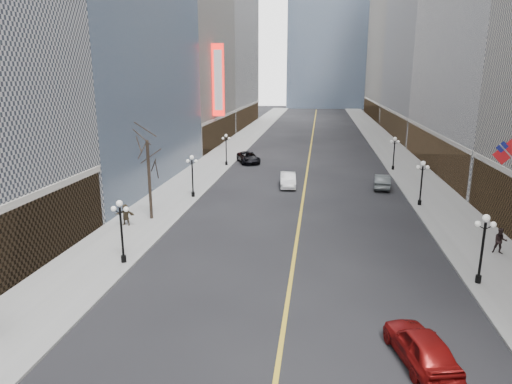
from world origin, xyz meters
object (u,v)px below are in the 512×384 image
(streetlamp_west_2, at_px, (192,172))
(streetlamp_east_2, at_px, (422,178))
(car_sb_mid, at_px, (421,346))
(streetlamp_east_1, at_px, (483,242))
(car_sb_far, at_px, (382,181))
(car_nb_far, at_px, (248,157))
(streetlamp_west_3, at_px, (226,146))
(streetlamp_east_3, at_px, (394,150))
(car_nb_mid, at_px, (288,180))
(streetlamp_west_1, at_px, (121,225))

(streetlamp_west_2, bearing_deg, streetlamp_east_2, 0.00)
(streetlamp_west_2, distance_m, car_sb_mid, 32.55)
(streetlamp_east_1, xyz_separation_m, car_sb_far, (-2.80, 25.28, -2.07))
(streetlamp_east_1, height_order, streetlamp_west_2, same)
(streetlamp_east_1, xyz_separation_m, car_nb_far, (-20.80, 38.91, -2.07))
(car_sb_mid, distance_m, car_sb_far, 34.23)
(streetlamp_west_3, xyz_separation_m, car_sb_far, (20.80, -10.72, -2.07))
(streetlamp_east_3, relative_size, car_nb_mid, 0.89)
(streetlamp_east_3, height_order, car_sb_far, streetlamp_east_3)
(streetlamp_east_1, height_order, streetlamp_east_2, same)
(car_nb_far, height_order, car_sb_mid, car_sb_mid)
(streetlamp_east_1, distance_m, car_sb_far, 25.52)
(streetlamp_west_1, height_order, car_nb_mid, streetlamp_west_1)
(car_nb_far, bearing_deg, car_sb_far, -58.18)
(car_nb_far, distance_m, car_sb_far, 22.58)
(streetlamp_west_2, bearing_deg, car_nb_mid, 33.42)
(car_nb_far, height_order, car_sb_far, car_sb_far)
(streetlamp_west_3, bearing_deg, car_nb_far, 46.09)
(streetlamp_west_2, height_order, streetlamp_west_3, same)
(streetlamp_east_3, bearing_deg, car_sb_far, -104.63)
(car_sb_mid, bearing_deg, streetlamp_east_3, -111.11)
(streetlamp_east_2, xyz_separation_m, streetlamp_east_3, (0.00, 18.00, 0.00))
(streetlamp_east_1, relative_size, car_sb_mid, 0.91)
(car_nb_far, bearing_deg, streetlamp_east_1, -82.92)
(car_nb_far, xyz_separation_m, car_sb_far, (18.00, -13.63, 0.00))
(streetlamp_west_2, xyz_separation_m, car_nb_mid, (9.80, 6.47, -2.07))
(car_sb_mid, bearing_deg, streetlamp_west_1, -40.19)
(car_nb_mid, distance_m, car_sb_far, 11.03)
(streetlamp_east_3, height_order, streetlamp_west_3, same)
(streetlamp_east_1, distance_m, streetlamp_east_2, 18.00)
(streetlamp_west_1, height_order, car_nb_far, streetlamp_west_1)
(streetlamp_west_1, xyz_separation_m, car_nb_far, (2.80, 38.91, -2.07))
(streetlamp_west_1, bearing_deg, car_nb_far, 85.88)
(streetlamp_east_3, relative_size, streetlamp_west_3, 1.00)
(streetlamp_west_1, bearing_deg, car_sb_mid, -25.86)
(streetlamp_east_2, height_order, car_sb_mid, streetlamp_east_2)
(streetlamp_west_1, relative_size, streetlamp_west_2, 1.00)
(streetlamp_east_3, height_order, car_nb_far, streetlamp_east_3)
(streetlamp_west_3, relative_size, car_sb_mid, 0.91)
(car_nb_mid, relative_size, car_sb_mid, 1.01)
(streetlamp_east_2, distance_m, streetlamp_east_3, 18.00)
(car_nb_far, xyz_separation_m, car_sb_mid, (15.48, -47.77, 0.02))
(streetlamp_east_3, distance_m, streetlamp_west_2, 29.68)
(streetlamp_west_1, distance_m, streetlamp_west_3, 36.00)
(streetlamp_west_2, xyz_separation_m, streetlamp_west_3, (0.00, 18.00, 0.00))
(car_sb_mid, height_order, car_sb_far, car_sb_mid)
(streetlamp_east_1, distance_m, car_nb_far, 44.17)
(streetlamp_east_3, distance_m, car_nb_far, 21.10)
(streetlamp_east_2, xyz_separation_m, car_sb_mid, (-5.32, -26.86, -2.05))
(streetlamp_east_2, height_order, car_nb_far, streetlamp_east_2)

